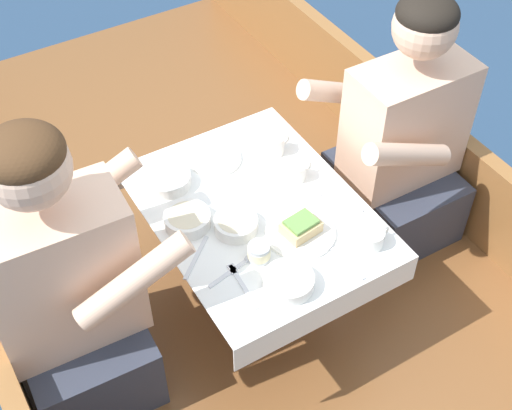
# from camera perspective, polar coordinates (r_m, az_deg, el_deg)

# --- Properties ---
(ground_plane) EXTENTS (60.00, 60.00, 0.00)m
(ground_plane) POSITION_cam_1_polar(r_m,az_deg,el_deg) (2.75, -0.44, -9.65)
(ground_plane) COLOR navy
(boat_deck) EXTENTS (1.76, 3.62, 0.25)m
(boat_deck) POSITION_cam_1_polar(r_m,az_deg,el_deg) (2.64, -0.45, -8.10)
(boat_deck) COLOR brown
(boat_deck) RESTS_ON ground_plane
(gunwale_port) EXTENTS (0.06, 3.62, 0.36)m
(gunwale_port) POSITION_cam_1_polar(r_m,az_deg,el_deg) (2.27, -19.69, -11.98)
(gunwale_port) COLOR #936033
(gunwale_port) RESTS_ON boat_deck
(gunwale_starboard) EXTENTS (0.06, 3.62, 0.36)m
(gunwale_starboard) POSITION_cam_1_polar(r_m,az_deg,el_deg) (2.79, 14.70, 3.18)
(gunwale_starboard) COLOR #936033
(gunwale_starboard) RESTS_ON boat_deck
(cockpit_table) EXTENTS (0.62, 0.81, 0.43)m
(cockpit_table) POSITION_cam_1_polar(r_m,az_deg,el_deg) (2.23, 0.00, -1.17)
(cockpit_table) COLOR #B2B2B7
(cockpit_table) RESTS_ON boat_deck
(person_port) EXTENTS (0.54, 0.46, 1.00)m
(person_port) POSITION_cam_1_polar(r_m,az_deg,el_deg) (2.08, -14.73, -6.90)
(person_port) COLOR #333847
(person_port) RESTS_ON boat_deck
(person_starboard) EXTENTS (0.53, 0.44, 0.95)m
(person_starboard) POSITION_cam_1_polar(r_m,az_deg,el_deg) (2.53, 11.54, 4.63)
(person_starboard) COLOR #333847
(person_starboard) RESTS_ON boat_deck
(plate_sandwich) EXTENTS (0.21, 0.21, 0.01)m
(plate_sandwich) POSITION_cam_1_polar(r_m,az_deg,el_deg) (2.13, 3.57, -2.23)
(plate_sandwich) COLOR white
(plate_sandwich) RESTS_ON cockpit_table
(plate_bread) EXTENTS (0.17, 0.17, 0.01)m
(plate_bread) POSITION_cam_1_polar(r_m,az_deg,el_deg) (2.36, -3.30, 3.68)
(plate_bread) COLOR white
(plate_bread) RESTS_ON cockpit_table
(sandwich) EXTENTS (0.12, 0.10, 0.05)m
(sandwich) POSITION_cam_1_polar(r_m,az_deg,el_deg) (2.11, 3.60, -1.73)
(sandwich) COLOR #E0BC7F
(sandwich) RESTS_ON plate_sandwich
(bowl_port_near) EXTENTS (0.14, 0.14, 0.04)m
(bowl_port_near) POSITION_cam_1_polar(r_m,az_deg,el_deg) (2.15, -5.53, -1.11)
(bowl_port_near) COLOR white
(bowl_port_near) RESTS_ON cockpit_table
(bowl_starboard_near) EXTENTS (0.15, 0.15, 0.04)m
(bowl_starboard_near) POSITION_cam_1_polar(r_m,az_deg,el_deg) (2.28, -7.11, 2.08)
(bowl_starboard_near) COLOR white
(bowl_starboard_near) RESTS_ON cockpit_table
(bowl_center_far) EXTENTS (0.13, 0.13, 0.04)m
(bowl_center_far) POSITION_cam_1_polar(r_m,az_deg,el_deg) (2.13, -1.62, -1.52)
(bowl_center_far) COLOR white
(bowl_center_far) RESTS_ON cockpit_table
(bowl_port_far) EXTENTS (0.14, 0.14, 0.04)m
(bowl_port_far) POSITION_cam_1_polar(r_m,az_deg,el_deg) (1.99, 2.63, -6.11)
(bowl_port_far) COLOR white
(bowl_port_far) RESTS_ON cockpit_table
(coffee_cup_port) EXTENTS (0.09, 0.06, 0.07)m
(coffee_cup_port) POSITION_cam_1_polar(r_m,az_deg,el_deg) (2.37, 1.52, 4.88)
(coffee_cup_port) COLOR white
(coffee_cup_port) RESTS_ON cockpit_table
(coffee_cup_starboard) EXTENTS (0.09, 0.06, 0.06)m
(coffee_cup_starboard) POSITION_cam_1_polar(r_m,az_deg,el_deg) (2.28, 3.30, 2.72)
(coffee_cup_starboard) COLOR white
(coffee_cup_starboard) RESTS_ON cockpit_table
(coffee_cup_center) EXTENTS (0.11, 0.08, 0.05)m
(coffee_cup_center) POSITION_cam_1_polar(r_m,az_deg,el_deg) (2.11, 9.19, -2.59)
(coffee_cup_center) COLOR white
(coffee_cup_center) RESTS_ON cockpit_table
(tin_can) EXTENTS (0.07, 0.07, 0.05)m
(tin_can) POSITION_cam_1_polar(r_m,az_deg,el_deg) (2.05, 0.24, -3.79)
(tin_can) COLOR silver
(tin_can) RESTS_ON cockpit_table
(utensil_fork_port) EXTENTS (0.03, 0.17, 0.00)m
(utensil_fork_port) POSITION_cam_1_polar(r_m,az_deg,el_deg) (2.01, -1.24, -6.17)
(utensil_fork_port) COLOR silver
(utensil_fork_port) RESTS_ON cockpit_table
(utensil_spoon_center) EXTENTS (0.04, 0.17, 0.01)m
(utensil_spoon_center) POSITION_cam_1_polar(r_m,az_deg,el_deg) (2.09, 6.55, -3.93)
(utensil_spoon_center) COLOR silver
(utensil_spoon_center) RESTS_ON cockpit_table
(utensil_spoon_starboard) EXTENTS (0.11, 0.15, 0.01)m
(utensil_spoon_starboard) POSITION_cam_1_polar(r_m,az_deg,el_deg) (2.23, 5.84, 0.41)
(utensil_spoon_starboard) COLOR silver
(utensil_spoon_starboard) RESTS_ON cockpit_table
(utensil_spoon_port) EXTENTS (0.17, 0.05, 0.01)m
(utensil_spoon_port) POSITION_cam_1_polar(r_m,az_deg,el_deg) (2.05, -1.35, -4.87)
(utensil_spoon_port) COLOR silver
(utensil_spoon_port) RESTS_ON cockpit_table
(utensil_knife_starboard) EXTENTS (0.14, 0.12, 0.00)m
(utensil_knife_starboard) POSITION_cam_1_polar(r_m,az_deg,el_deg) (2.07, -4.82, -4.20)
(utensil_knife_starboard) COLOR silver
(utensil_knife_starboard) RESTS_ON cockpit_table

